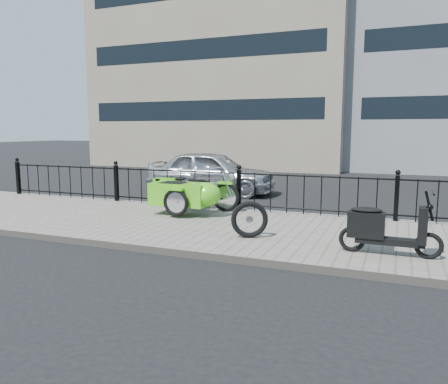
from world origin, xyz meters
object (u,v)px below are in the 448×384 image
at_px(motorcycle_sidecar, 190,193).
at_px(scooter, 383,229).
at_px(sedan_car, 212,172).
at_px(spare_tire, 250,220).

relative_size(motorcycle_sidecar, scooter, 1.52).
bearing_deg(scooter, motorcycle_sidecar, 156.50).
relative_size(scooter, sedan_car, 0.37).
bearing_deg(spare_tire, scooter, -6.00).
distance_m(motorcycle_sidecar, scooter, 4.54).
xyz_separation_m(motorcycle_sidecar, scooter, (4.16, -1.81, -0.08)).
relative_size(motorcycle_sidecar, sedan_car, 0.56).
bearing_deg(motorcycle_sidecar, sedan_car, 106.54).
height_order(motorcycle_sidecar, scooter, scooter).
xyz_separation_m(spare_tire, sedan_car, (-3.10, 5.46, 0.24)).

